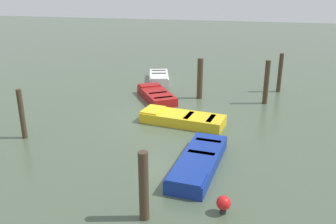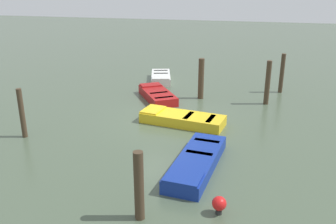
# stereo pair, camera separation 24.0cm
# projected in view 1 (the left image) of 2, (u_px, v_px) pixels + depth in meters

# --- Properties ---
(ground_plane) EXTENTS (80.00, 80.00, 0.00)m
(ground_plane) POSITION_uv_depth(u_px,v_px,m) (168.00, 120.00, 15.09)
(ground_plane) COLOR #475642
(rowboat_white) EXTENTS (2.80, 1.69, 0.46)m
(rowboat_white) POSITION_uv_depth(u_px,v_px,m) (159.00, 77.00, 20.87)
(rowboat_white) COLOR silver
(rowboat_white) RESTS_ON ground_plane
(rowboat_yellow) EXTENTS (1.68, 3.47, 0.46)m
(rowboat_yellow) POSITION_uv_depth(u_px,v_px,m) (182.00, 118.00, 14.64)
(rowboat_yellow) COLOR gold
(rowboat_yellow) RESTS_ON ground_plane
(rowboat_red) EXTENTS (3.00, 2.50, 0.46)m
(rowboat_red) POSITION_uv_depth(u_px,v_px,m) (156.00, 95.00, 17.66)
(rowboat_red) COLOR maroon
(rowboat_red) RESTS_ON ground_plane
(rowboat_blue) EXTENTS (3.65, 1.45, 0.46)m
(rowboat_blue) POSITION_uv_depth(u_px,v_px,m) (199.00, 162.00, 11.14)
(rowboat_blue) COLOR navy
(rowboat_blue) RESTS_ON ground_plane
(mooring_piling_mid_right) EXTENTS (0.19, 0.19, 1.85)m
(mooring_piling_mid_right) POSITION_uv_depth(u_px,v_px,m) (22.00, 114.00, 13.07)
(mooring_piling_mid_right) COLOR #423323
(mooring_piling_mid_right) RESTS_ON ground_plane
(mooring_piling_center) EXTENTS (0.23, 0.23, 2.05)m
(mooring_piling_center) POSITION_uv_depth(u_px,v_px,m) (266.00, 82.00, 16.78)
(mooring_piling_center) COLOR #423323
(mooring_piling_center) RESTS_ON ground_plane
(mooring_piling_far_left) EXTENTS (0.27, 0.27, 1.97)m
(mooring_piling_far_left) POSITION_uv_depth(u_px,v_px,m) (200.00, 79.00, 17.56)
(mooring_piling_far_left) COLOR #423323
(mooring_piling_far_left) RESTS_ON ground_plane
(mooring_piling_near_right) EXTENTS (0.21, 0.21, 2.00)m
(mooring_piling_near_right) POSITION_uv_depth(u_px,v_px,m) (280.00, 73.00, 18.59)
(mooring_piling_near_right) COLOR #423323
(mooring_piling_near_right) RESTS_ON ground_plane
(mooring_piling_far_right) EXTENTS (0.24, 0.24, 1.78)m
(mooring_piling_far_right) POSITION_uv_depth(u_px,v_px,m) (144.00, 186.00, 8.55)
(mooring_piling_far_right) COLOR #423323
(mooring_piling_far_right) RESTS_ON ground_plane
(marker_buoy) EXTENTS (0.36, 0.36, 0.48)m
(marker_buoy) POSITION_uv_depth(u_px,v_px,m) (224.00, 203.00, 8.95)
(marker_buoy) COLOR #262626
(marker_buoy) RESTS_ON ground_plane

